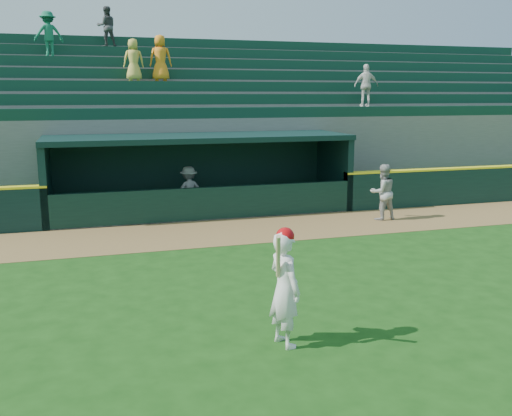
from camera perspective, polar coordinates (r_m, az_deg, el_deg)
The scene contains 7 objects.
ground at distance 11.14m, azimuth 2.41°, elevation -8.12°, with size 120.00×120.00×0.00m, color #174210.
warning_track at distance 15.66m, azimuth -3.51°, elevation -2.39°, with size 40.00×3.00×0.01m, color olive.
dugout_player_front at distance 17.43m, azimuth 12.54°, elevation 1.55°, with size 0.81×0.63×1.68m, color #A5A5A0.
dugout_player_inside at distance 17.94m, azimuth -6.72°, elevation 1.75°, with size 0.98×0.56×1.51m, color gray.
dugout at distance 18.40m, azimuth -5.80°, elevation 3.90°, with size 9.40×2.80×2.46m.
stands at distance 22.79m, azimuth -8.14°, elevation 7.86°, with size 34.50×6.25×7.03m.
batter_at_plate at distance 8.50m, azimuth 2.87°, elevation -7.88°, with size 0.58×0.83×1.83m.
Camera 1 is at (-3.49, -9.91, 3.69)m, focal length 40.00 mm.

